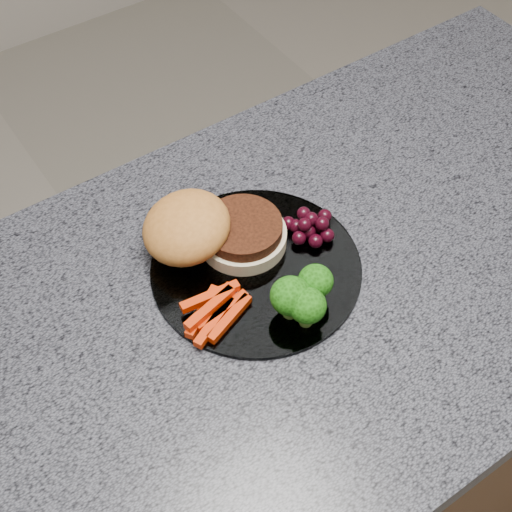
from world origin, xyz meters
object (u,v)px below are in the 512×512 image
Objects in this scene: island_cabinet at (294,436)px; grape_bunch at (310,226)px; burger at (207,232)px; plate at (256,268)px.

grape_bunch is (0.04, 0.05, 0.49)m from island_cabinet.
burger is at bearing 128.25° from island_cabinet.
island_cabinet is at bearing -39.39° from burger.
plate is 1.36× the size of burger.
plate is at bearing -51.12° from burger.
island_cabinet is 17.72× the size of grape_bunch.
grape_bunch is at bearing -13.13° from burger.
plate is 0.09m from grape_bunch.
plate is 3.84× the size of grape_bunch.
plate is at bearing -176.19° from grape_bunch.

